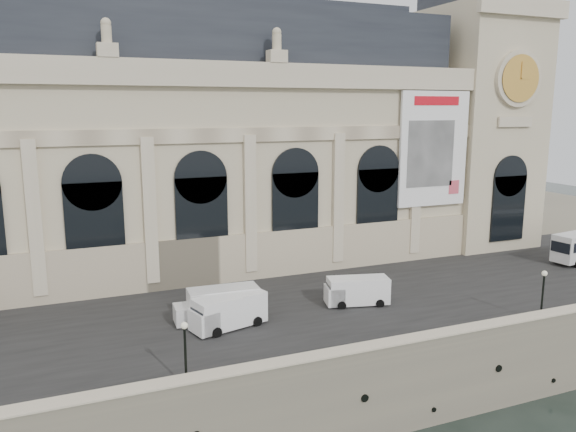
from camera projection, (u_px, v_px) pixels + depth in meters
name	position (u px, v px, depth m)	size (l,w,h in m)	color
quay	(210.00, 275.00, 70.52)	(160.00, 70.00, 6.00)	gray
street	(268.00, 305.00, 50.88)	(160.00, 24.00, 0.06)	#2D2D2D
parapet	(336.00, 359.00, 38.60)	(160.00, 1.40, 1.21)	gray
museum	(163.00, 144.00, 61.36)	(69.00, 18.70, 29.10)	beige
clock_pavilion	(475.00, 109.00, 72.93)	(13.00, 14.72, 36.70)	beige
van_b	(226.00, 312.00, 45.28)	(6.58, 3.84, 2.75)	white
van_c	(354.00, 291.00, 50.80)	(6.05, 3.45, 2.54)	white
box_truck	(219.00, 305.00, 46.97)	(7.13, 2.80, 2.83)	silver
lamp_left	(185.00, 356.00, 35.46)	(0.45, 0.45, 4.46)	black
lamp_right	(542.00, 296.00, 46.64)	(0.45, 0.45, 4.42)	black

